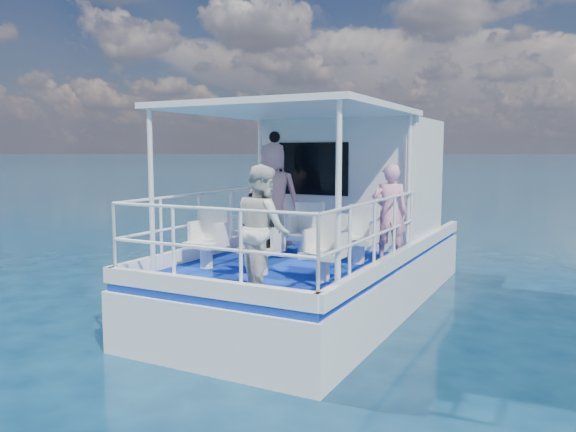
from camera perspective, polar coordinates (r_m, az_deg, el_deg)
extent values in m
plane|color=#082540|center=(8.76, 0.98, -10.31)|extent=(2000.00, 2000.00, 0.00)
cube|color=white|center=(9.63, 3.66, -8.76)|extent=(3.00, 7.00, 1.60)
cube|color=navy|center=(9.44, 3.70, -3.78)|extent=(2.90, 6.90, 0.10)
cube|color=white|center=(10.51, 6.61, 3.55)|extent=(2.85, 2.00, 2.20)
cube|color=white|center=(8.23, 0.40, 10.74)|extent=(3.00, 3.20, 0.08)
cylinder|color=white|center=(7.73, -13.72, 2.38)|extent=(0.07, 0.07, 2.20)
cylinder|color=white|center=(6.30, 5.14, 1.65)|extent=(0.07, 0.07, 2.20)
cylinder|color=white|center=(10.10, -2.83, 3.47)|extent=(0.07, 0.07, 2.20)
cylinder|color=white|center=(9.05, 12.13, 2.98)|extent=(0.07, 0.07, 2.20)
cube|color=silver|center=(9.11, -3.52, -2.62)|extent=(0.48, 0.46, 0.38)
cube|color=silver|center=(8.68, 1.59, -3.06)|extent=(0.48, 0.46, 0.38)
cube|color=silver|center=(8.34, 7.17, -3.51)|extent=(0.48, 0.46, 0.38)
cube|color=silver|center=(8.04, -8.30, -3.90)|extent=(0.48, 0.46, 0.38)
cube|color=silver|center=(7.55, -2.73, -4.51)|extent=(0.48, 0.46, 0.38)
cube|color=silver|center=(7.15, 3.55, -5.13)|extent=(0.48, 0.46, 0.38)
imported|color=pink|center=(9.31, -1.56, 1.98)|extent=(0.80, 0.68, 1.80)
imported|color=pink|center=(8.53, 10.30, 0.32)|extent=(0.62, 0.51, 1.46)
imported|color=silver|center=(6.54, -2.56, -1.27)|extent=(0.92, 0.90, 1.49)
cube|color=black|center=(9.02, -3.62, -0.12)|extent=(0.33, 0.18, 0.43)
cube|color=black|center=(7.47, -2.96, -1.10)|extent=(0.35, 0.20, 0.53)
cube|color=black|center=(9.00, -3.75, 1.43)|extent=(0.10, 0.06, 0.06)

